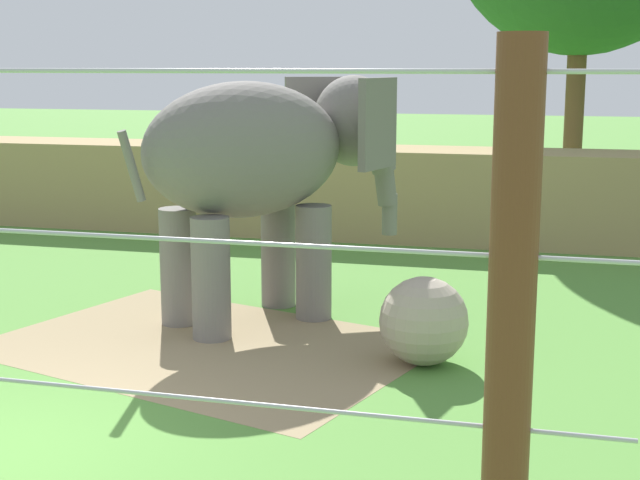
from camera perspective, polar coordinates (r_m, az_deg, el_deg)
dirt_patch at (r=11.77m, az=-7.05°, el=-6.52°), size 6.10×5.09×0.01m
embankment_wall at (r=19.25m, az=-0.41°, el=3.12°), size 36.00×1.80×1.83m
elephant at (r=12.61m, az=-3.32°, el=5.01°), size 3.56×3.94×3.35m
enrichment_ball at (r=10.91m, az=6.46°, el=-5.03°), size 1.06×1.06×1.06m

